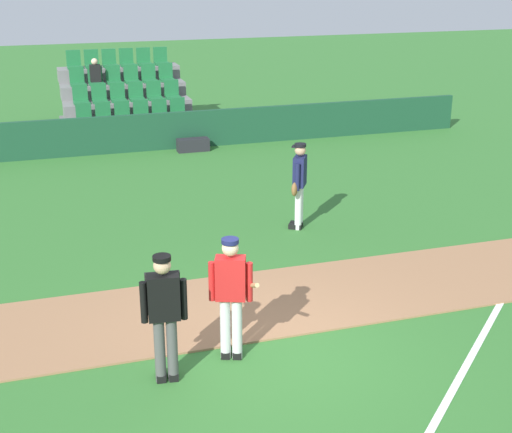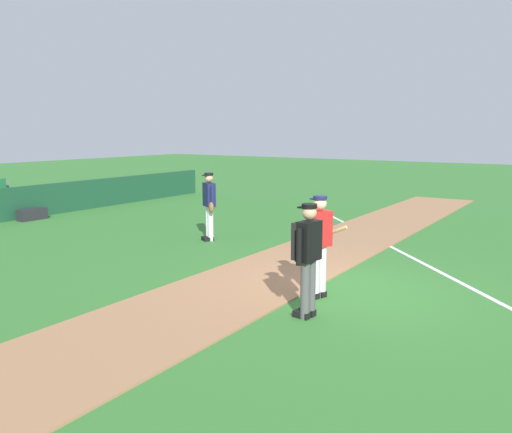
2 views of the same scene
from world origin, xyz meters
name	(u,v)px [view 2 (image 2 of 2)]	position (x,y,z in m)	size (l,w,h in m)	color
ground_plane	(338,291)	(0.00, 0.00, 0.00)	(80.00, 80.00, 0.00)	#33702D
infield_dirt_path	(264,276)	(0.00, 1.58, 0.01)	(28.00, 2.34, 0.03)	#9E704C
foul_line_chalk	(416,260)	(3.00, -0.50, 0.01)	(12.00, 0.10, 0.01)	white
batter_red_jersey	(319,242)	(-0.54, 0.13, 0.97)	(0.60, 0.80, 1.76)	silver
umpire_home_plate	(307,254)	(-1.49, -0.15, 1.00)	(0.59, 0.34, 1.76)	#4C4C4C
runner_navy_jersey	(209,204)	(2.12, 4.61, 0.96)	(0.48, 0.58, 1.76)	white
equipment_bag	(32,214)	(1.46, 11.33, 0.18)	(0.90, 0.36, 0.36)	#232328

